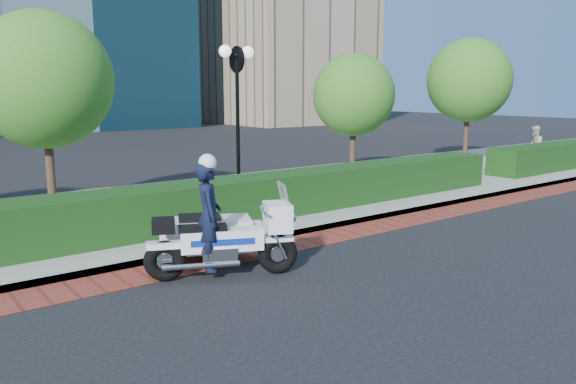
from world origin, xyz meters
TOP-DOWN VIEW (x-y plane):
  - ground at (0.00, 0.00)m, footprint 120.00×120.00m
  - brick_strip at (0.00, 1.50)m, footprint 60.00×1.00m
  - sidewalk at (0.00, 6.00)m, footprint 60.00×8.00m
  - hedge_main at (0.00, 3.60)m, footprint 18.00×1.20m
  - hedge_far at (16.00, 3.60)m, footprint 10.00×1.20m
  - lamppost at (1.00, 5.20)m, footprint 1.02×0.70m
  - tree_b at (-3.50, 6.50)m, footprint 3.20×3.20m
  - tree_c at (6.50, 6.50)m, footprint 2.80×2.80m
  - tree_d at (13.00, 6.50)m, footprint 3.40×3.40m
  - police_motorcycle at (-2.22, 0.96)m, footprint 2.51×2.41m
  - pedestrian at (14.72, 4.44)m, footprint 0.99×0.91m

SIDE VIEW (x-z plane):
  - ground at x=0.00m, z-range 0.00..0.00m
  - brick_strip at x=0.00m, z-range 0.00..0.01m
  - sidewalk at x=0.00m, z-range 0.00..0.15m
  - hedge_main at x=0.00m, z-range 0.15..1.15m
  - hedge_far at x=16.00m, z-range 0.15..1.15m
  - police_motorcycle at x=-2.22m, z-range -0.34..1.82m
  - pedestrian at x=14.72m, z-range 0.15..1.81m
  - lamppost at x=1.00m, z-range 0.85..5.06m
  - tree_c at x=6.50m, z-range 0.90..5.20m
  - tree_b at x=-3.50m, z-range 0.99..5.88m
  - tree_d at x=13.00m, z-range 1.03..6.19m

